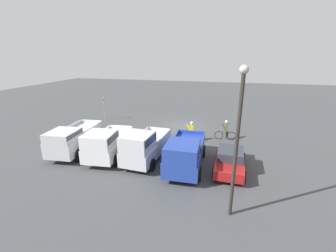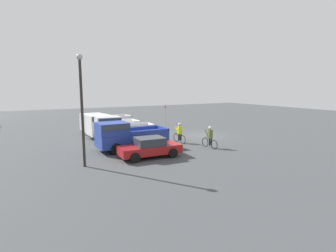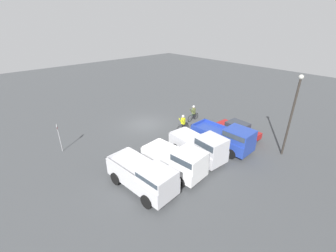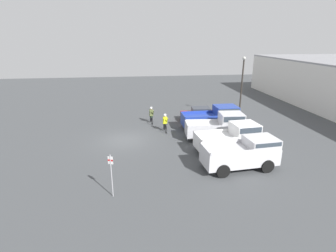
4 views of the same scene
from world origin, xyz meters
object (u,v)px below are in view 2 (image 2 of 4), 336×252
object	(u,v)px
cyclist_1	(210,137)
lamppost	(82,102)
sedan_0	(150,147)
pickup_truck_3	(104,122)
cyclist_0	(180,133)
pickup_truck_2	(109,126)
fire_lane_sign	(165,112)
pickup_truck_0	(126,135)
pickup_truck_1	(119,129)

from	to	relation	value
cyclist_1	lamppost	xyz separation A→B (m)	(-0.29, 9.75, 3.05)
sedan_0	pickup_truck_3	size ratio (longest dim) A/B	0.83
cyclist_0	cyclist_1	distance (m)	3.00
pickup_truck_2	cyclist_0	world-z (taller)	pickup_truck_2
sedan_0	cyclist_0	xyz separation A→B (m)	(3.09, -4.27, 0.19)
lamppost	pickup_truck_2	bearing A→B (deg)	-25.43
lamppost	sedan_0	bearing A→B (deg)	-90.15
cyclist_1	fire_lane_sign	bearing A→B (deg)	-13.23
pickup_truck_3	fire_lane_sign	size ratio (longest dim) A/B	2.03
pickup_truck_3	fire_lane_sign	bearing A→B (deg)	-74.73
cyclist_1	fire_lane_sign	world-z (taller)	fire_lane_sign
pickup_truck_0	pickup_truck_1	xyz separation A→B (m)	(2.85, -0.39, 0.04)
lamppost	pickup_truck_1	bearing A→B (deg)	-36.09
cyclist_1	lamppost	distance (m)	10.22
pickup_truck_1	cyclist_1	distance (m)	7.78
pickup_truck_0	cyclist_1	xyz separation A→B (m)	(-2.49, -6.04, -0.26)
pickup_truck_0	cyclist_1	world-z (taller)	pickup_truck_0
sedan_0	pickup_truck_3	distance (m)	11.18
pickup_truck_1	lamppost	xyz separation A→B (m)	(-5.62, 4.10, 2.75)
pickup_truck_2	lamppost	world-z (taller)	lamppost
cyclist_0	cyclist_1	size ratio (longest dim) A/B	0.97
pickup_truck_0	fire_lane_sign	xyz separation A→B (m)	(10.74, -9.15, 0.40)
cyclist_0	pickup_truck_0	bearing A→B (deg)	93.50
pickup_truck_2	fire_lane_sign	distance (m)	10.30
cyclist_0	fire_lane_sign	distance (m)	11.28
fire_lane_sign	lamppost	size ratio (longest dim) A/B	0.38
cyclist_1	lamppost	world-z (taller)	lamppost
pickup_truck_2	sedan_0	bearing A→B (deg)	-177.26
pickup_truck_3	pickup_truck_2	bearing A→B (deg)	174.87
pickup_truck_0	lamppost	bearing A→B (deg)	126.84
fire_lane_sign	sedan_0	bearing A→B (deg)	147.89
sedan_0	fire_lane_sign	xyz separation A→B (m)	(13.53, -8.49, 0.84)
lamppost	cyclist_1	bearing A→B (deg)	-88.31
pickup_truck_2	pickup_truck_0	bearing A→B (deg)	177.32
cyclist_0	lamppost	distance (m)	9.66
pickup_truck_3	pickup_truck_0	bearing A→B (deg)	176.50
cyclist_0	lamppost	world-z (taller)	lamppost
cyclist_0	lamppost	xyz separation A→B (m)	(-3.08, 8.64, 3.04)
sedan_0	pickup_truck_1	size ratio (longest dim) A/B	0.85
sedan_0	lamppost	size ratio (longest dim) A/B	0.64
pickup_truck_3	lamppost	distance (m)	12.26
fire_lane_sign	lamppost	xyz separation A→B (m)	(-13.52, 12.86, 2.39)
pickup_truck_3	lamppost	bearing A→B (deg)	159.29
sedan_0	pickup_truck_2	bearing A→B (deg)	2.74
pickup_truck_3	cyclist_0	size ratio (longest dim) A/B	2.95
pickup_truck_3	cyclist_0	xyz separation A→B (m)	(-8.08, -4.42, -0.23)
sedan_0	fire_lane_sign	world-z (taller)	fire_lane_sign
fire_lane_sign	pickup_truck_1	bearing A→B (deg)	132.03
pickup_truck_1	lamppost	world-z (taller)	lamppost
pickup_truck_0	cyclist_0	size ratio (longest dim) A/B	3.07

